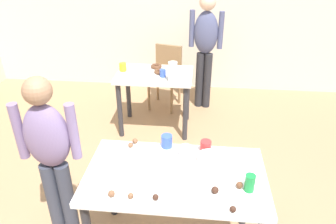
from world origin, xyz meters
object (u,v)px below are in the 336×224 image
at_px(chair_far_table, 166,73).
at_px(person_adult_far, 205,42).
at_px(dining_table_far, 155,84).
at_px(person_girl_near, 50,151).
at_px(pitcher_far, 173,72).
at_px(dining_table_near, 175,185).
at_px(soda_can, 250,183).
at_px(mixing_bowl, 210,159).

xyz_separation_m(chair_far_table, person_adult_far, (0.53, 0.00, 0.46)).
relative_size(dining_table_far, chair_far_table, 1.04).
xyz_separation_m(dining_table_far, person_girl_near, (-0.51, -1.77, 0.23)).
height_order(chair_far_table, person_adult_far, person_adult_far).
distance_m(person_girl_near, pitcher_far, 1.72).
relative_size(dining_table_near, pitcher_far, 5.45).
bearing_deg(dining_table_near, person_adult_far, 85.39).
height_order(dining_table_far, pitcher_far, pitcher_far).
relative_size(person_adult_far, soda_can, 12.94).
bearing_deg(person_girl_near, dining_table_far, 73.90).
relative_size(dining_table_far, person_girl_near, 0.64).
xyz_separation_m(dining_table_far, mixing_bowl, (0.64, -1.66, 0.17)).
height_order(dining_table_near, person_girl_near, person_girl_near).
distance_m(person_adult_far, mixing_bowl, 2.33).
xyz_separation_m(soda_can, pitcher_far, (-0.65, 1.71, 0.05)).
xyz_separation_m(dining_table_near, soda_can, (0.49, -0.12, 0.16)).
distance_m(dining_table_near, person_adult_far, 2.50).
height_order(chair_far_table, person_girl_near, person_girl_near).
height_order(dining_table_far, mixing_bowl, mixing_bowl).
bearing_deg(mixing_bowl, pitcher_far, 105.39).
xyz_separation_m(person_girl_near, soda_can, (1.40, -0.16, -0.03)).
height_order(chair_far_table, pitcher_far, pitcher_far).
height_order(person_adult_far, mixing_bowl, person_adult_far).
distance_m(dining_table_far, mixing_bowl, 1.79).
relative_size(soda_can, pitcher_far, 0.53).
xyz_separation_m(dining_table_far, soda_can, (0.89, -1.93, 0.20)).
xyz_separation_m(dining_table_near, chair_far_table, (-0.33, 2.47, -0.15)).
bearing_deg(mixing_bowl, dining_table_near, -148.69).
bearing_deg(person_girl_near, person_adult_far, 65.47).
xyz_separation_m(person_girl_near, mixing_bowl, (1.15, 0.10, -0.06)).
relative_size(person_girl_near, soda_can, 11.63).
distance_m(chair_far_table, person_adult_far, 0.70).
bearing_deg(chair_far_table, person_adult_far, 0.33).
height_order(dining_table_near, pitcher_far, pitcher_far).
bearing_deg(dining_table_near, soda_can, -13.83).
height_order(dining_table_near, mixing_bowl, mixing_bowl).
relative_size(chair_far_table, person_girl_near, 0.61).
bearing_deg(chair_far_table, dining_table_far, -96.24).
xyz_separation_m(mixing_bowl, pitcher_far, (-0.40, 1.44, 0.08)).
distance_m(soda_can, pitcher_far, 1.83).
distance_m(dining_table_far, soda_can, 2.13).
xyz_separation_m(mixing_bowl, soda_can, (0.25, -0.26, 0.03)).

